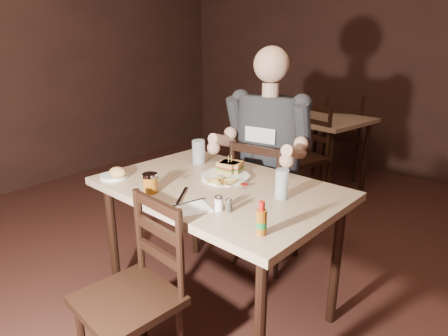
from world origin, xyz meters
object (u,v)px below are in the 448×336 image
Objects in this scene: diner at (266,129)px; dinner_plate at (225,177)px; glass_right at (282,184)px; glass_left at (199,152)px; syrup_dispenser at (150,183)px; bg_table at (324,126)px; main_table at (218,198)px; bg_chair_near at (297,158)px; side_plate at (114,177)px; chair_far at (267,202)px; hot_sauce at (261,218)px; chair_near at (127,300)px; bg_chair_far at (342,135)px.

diner is 3.84× the size of dinner_plate.
glass_right is at bearing -55.78° from diner.
syrup_dispenser is at bearing -75.42° from glass_left.
main_table is at bearing -80.75° from bg_table.
bg_chair_near reaches higher than side_plate.
chair_far is 6.42× the size of hot_sauce.
syrup_dispenser is at bearing -66.74° from bg_chair_near.
hot_sauce is (0.47, -0.32, 0.15)m from main_table.
side_plate is (-0.33, 0.02, -0.04)m from syrup_dispenser.
chair_near is 5.70× the size of glass_left.
chair_far reaches higher than chair_near.
chair_far is 1.23m from chair_near.
dinner_plate is (-0.02, 0.72, 0.36)m from chair_near.
glass_left reaches higher than chair_far.
glass_right reaches higher than dinner_plate.
syrup_dispenser is at bearing -103.95° from diner.
chair_far is at bearing 119.82° from hot_sauce.
syrup_dispenser is (-0.17, -0.39, 0.04)m from dinner_plate.
glass_right is at bearing 121.83° from chair_far.
bg_chair_far reaches higher than main_table.
glass_left is (0.02, -1.95, 0.16)m from bg_table.
bg_chair_far is 3.04m from syrup_dispenser.
glass_right is (0.36, 0.67, 0.42)m from chair_near.
dinner_plate is at bearing 79.15° from bg_chair_far.
bg_chair_far is at bearing 97.39° from syrup_dispenser.
glass_right is 1.46× the size of syrup_dispenser.
bg_chair_near is 1.77m from glass_right.
main_table is at bearing -88.69° from diner.
dinner_plate reaches higher than main_table.
diner is 7.28× the size of hot_sauce.
glass_left is 0.53m from side_plate.
bg_chair_near is 1.95m from syrup_dispenser.
glass_left is 1.01× the size of glass_right.
bg_chair_near is (-0.35, 1.62, -0.22)m from main_table.
bg_chair_near reaches higher than chair_near.
chair_near is 0.81m from dinner_plate.
side_plate is (-0.50, -0.37, -0.00)m from dinner_plate.
syrup_dispenser is (0.16, -1.92, 0.35)m from bg_chair_near.
diner is at bearing 93.43° from dinner_plate.
syrup_dispenser is at bearing -124.03° from main_table.
main_table is 1.36× the size of bg_chair_far.
hot_sauce is 0.67m from syrup_dispenser.
chair_near is 1.00m from glass_left.
bg_table is 0.99× the size of bg_chair_near.
dinner_plate is (-0.03, 0.10, 0.08)m from main_table.
bg_table is at bearing 98.90° from dinner_plate.
glass_right is (0.38, -0.05, 0.07)m from dinner_plate.
bg_table is 6.38× the size of side_plate.
main_table is 9.48× the size of hot_sauce.
dinner_plate is 0.66m from hot_sauce.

